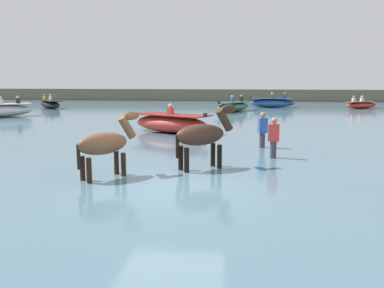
{
  "coord_description": "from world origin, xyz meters",
  "views": [
    {
      "loc": [
        1.46,
        -9.15,
        2.92
      ],
      "look_at": [
        0.15,
        3.26,
        0.84
      ],
      "focal_mm": 38.29,
      "sensor_mm": 36.0,
      "label": 1
    }
  ],
  "objects": [
    {
      "name": "person_spectator_far",
      "position": [
        2.69,
        3.83,
        0.87
      ],
      "size": [
        0.36,
        0.28,
        1.63
      ],
      "color": "#383842",
      "rests_on": "ground"
    },
    {
      "name": "far_shoreline",
      "position": [
        0.0,
        34.66,
        0.78
      ],
      "size": [
        80.0,
        2.4,
        1.55
      ],
      "primitive_type": "cube",
      "color": "#605B4C",
      "rests_on": "ground"
    },
    {
      "name": "horse_lead_dark_bay",
      "position": [
        0.58,
        2.07,
        1.26
      ],
      "size": [
        1.8,
        1.38,
        2.12
      ],
      "color": "#382319",
      "rests_on": "ground"
    },
    {
      "name": "boat_near_starboard",
      "position": [
        11.57,
        25.08,
        0.63
      ],
      "size": [
        3.01,
        2.17,
        1.03
      ],
      "color": "#BC382D",
      "rests_on": "water_surface"
    },
    {
      "name": "boat_near_port",
      "position": [
        1.32,
        21.05,
        0.69
      ],
      "size": [
        3.04,
        3.79,
        1.18
      ],
      "color": "#337556",
      "rests_on": "water_surface"
    },
    {
      "name": "person_onlooker_left",
      "position": [
        2.46,
        5.73,
        0.87
      ],
      "size": [
        0.37,
        0.3,
        1.63
      ],
      "color": "#383842",
      "rests_on": "ground"
    },
    {
      "name": "boat_far_inshore",
      "position": [
        -1.49,
        9.42,
        0.76
      ],
      "size": [
        4.16,
        3.14,
        1.33
      ],
      "color": "#BC382D",
      "rests_on": "water_surface"
    },
    {
      "name": "boat_mid_outer",
      "position": [
        4.5,
        25.38,
        0.72
      ],
      "size": [
        3.71,
        1.49,
        1.23
      ],
      "color": "#28518E",
      "rests_on": "water_surface"
    },
    {
      "name": "boat_far_offshore",
      "position": [
        -13.49,
        22.71,
        0.66
      ],
      "size": [
        3.19,
        3.35,
        1.12
      ],
      "color": "black",
      "rests_on": "water_surface"
    },
    {
      "name": "boat_mid_channel",
      "position": [
        -13.34,
        15.43,
        0.76
      ],
      "size": [
        3.83,
        3.54,
        1.31
      ],
      "color": "silver",
      "rests_on": "water_surface"
    },
    {
      "name": "water_surface",
      "position": [
        0.0,
        10.0,
        0.17
      ],
      "size": [
        90.0,
        90.0,
        0.34
      ],
      "primitive_type": "cube",
      "color": "#476675",
      "rests_on": "ground"
    },
    {
      "name": "horse_trailing_bay",
      "position": [
        -1.8,
        0.78,
        1.19
      ],
      "size": [
        1.47,
        1.59,
        2.01
      ],
      "color": "brown",
      "rests_on": "ground"
    },
    {
      "name": "ground_plane",
      "position": [
        0.0,
        0.0,
        0.0
      ],
      "size": [
        120.0,
        120.0,
        0.0
      ],
      "primitive_type": "plane",
      "color": "#756B56"
    }
  ]
}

